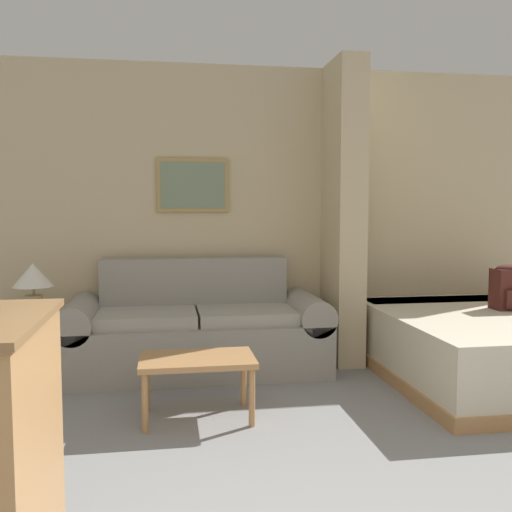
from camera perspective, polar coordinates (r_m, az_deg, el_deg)
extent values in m
cube|color=#CCB78E|center=(5.15, -4.54, 4.28)|extent=(7.06, 0.12, 2.60)
cube|color=#70644E|center=(5.25, -4.38, -9.74)|extent=(7.06, 0.02, 0.06)
cube|color=tan|center=(5.07, -6.33, 7.05)|extent=(0.63, 0.02, 0.47)
cube|color=gray|center=(5.05, -6.32, 7.06)|extent=(0.56, 0.01, 0.40)
cube|color=#CCB78E|center=(5.02, 8.72, 4.23)|extent=(0.24, 0.58, 2.60)
cube|color=gray|center=(4.76, -5.92, -9.00)|extent=(1.60, 0.84, 0.42)
cube|color=gray|center=(4.99, -6.17, -3.01)|extent=(1.60, 0.20, 0.49)
cube|color=gray|center=(4.80, -17.18, -9.07)|extent=(0.26, 0.84, 0.42)
cylinder|color=gray|center=(4.74, -17.26, -5.89)|extent=(0.29, 0.84, 0.29)
cube|color=gray|center=(4.89, 5.11, -8.60)|extent=(0.26, 0.84, 0.42)
cylinder|color=gray|center=(4.84, 5.14, -5.49)|extent=(0.29, 0.84, 0.29)
cube|color=#A49F94|center=(4.65, -10.85, -6.07)|extent=(0.78, 0.60, 0.10)
cube|color=#A49F94|center=(4.69, -1.02, -5.89)|extent=(0.78, 0.60, 0.10)
cube|color=#B27F4C|center=(3.70, -5.91, -10.28)|extent=(0.73, 0.45, 0.04)
cylinder|color=#B27F4C|center=(3.58, -11.06, -14.23)|extent=(0.04, 0.04, 0.36)
cylinder|color=#B27F4C|center=(3.61, -0.41, -13.96)|extent=(0.04, 0.04, 0.36)
cylinder|color=#B27F4C|center=(3.93, -10.87, -12.47)|extent=(0.04, 0.04, 0.36)
cylinder|color=#B27F4C|center=(3.97, -1.25, -12.24)|extent=(0.04, 0.04, 0.36)
cube|color=#B27F4C|center=(4.80, -21.30, -5.22)|extent=(0.49, 0.49, 0.04)
cylinder|color=#B27F4C|center=(4.60, -19.10, -9.10)|extent=(0.04, 0.04, 0.52)
cylinder|color=#B27F4C|center=(5.11, -23.09, -7.86)|extent=(0.04, 0.04, 0.52)
cylinder|color=#B27F4C|center=(5.02, -18.23, -7.93)|extent=(0.04, 0.04, 0.52)
cylinder|color=tan|center=(4.79, -21.32, -4.34)|extent=(0.14, 0.14, 0.11)
cylinder|color=tan|center=(4.77, -21.36, -3.27)|extent=(0.02, 0.02, 0.07)
cone|color=white|center=(4.76, -21.40, -1.78)|extent=(0.31, 0.31, 0.18)
cube|color=#B27F4C|center=(4.94, 22.74, -10.79)|extent=(1.73, 1.97, 0.10)
cube|color=beige|center=(4.87, 22.84, -7.81)|extent=(1.69, 1.93, 0.43)
cube|color=white|center=(5.48, 18.77, -4.60)|extent=(1.57, 0.36, 0.10)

